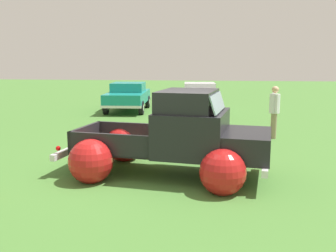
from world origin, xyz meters
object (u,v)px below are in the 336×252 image
object	(u,v)px
spectator_0	(274,109)
lane_cone_0	(142,139)
show_car_0	(128,96)
show_car_1	(200,96)
vintage_pickup_truck	(180,142)

from	to	relation	value
spectator_0	lane_cone_0	world-z (taller)	spectator_0
show_car_0	spectator_0	size ratio (longest dim) A/B	2.49
show_car_0	show_car_1	bearing A→B (deg)	91.10
vintage_pickup_truck	lane_cone_0	size ratio (longest dim) A/B	7.70
vintage_pickup_truck	lane_cone_0	distance (m)	2.72
vintage_pickup_truck	show_car_0	world-z (taller)	vintage_pickup_truck
show_car_1	spectator_0	bearing A→B (deg)	18.35
show_car_1	lane_cone_0	size ratio (longest dim) A/B	6.88
lane_cone_0	show_car_0	bearing A→B (deg)	105.09
vintage_pickup_truck	spectator_0	xyz separation A→B (m)	(2.74, 4.45, 0.23)
show_car_0	show_car_1	distance (m)	3.64
show_car_0	vintage_pickup_truck	bearing A→B (deg)	15.17
show_car_0	spectator_0	world-z (taller)	spectator_0
show_car_0	lane_cone_0	distance (m)	8.61
vintage_pickup_truck	show_car_0	xyz separation A→B (m)	(-3.55, 10.65, 0.03)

